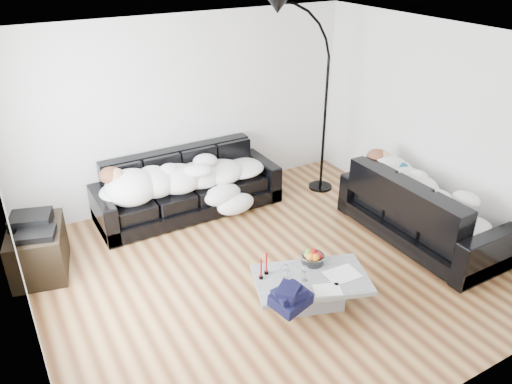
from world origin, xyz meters
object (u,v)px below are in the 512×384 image
sofa_right (422,208)px  floor_lamp (325,111)px  fruit_bowl (313,257)px  stereo (32,224)px  candle_left (261,269)px  wine_glass_b (287,278)px  sleeper_right (425,193)px  wine_glass_a (286,271)px  wine_glass_c (305,273)px  candle_right (266,263)px  shoes (318,274)px  coffee_table (311,291)px  av_cabinet (39,250)px  sofa_back (188,184)px  sleeper_back (188,171)px

sofa_right → floor_lamp: bearing=7.7°
fruit_bowl → floor_lamp: (1.56, 1.94, 0.81)m
stereo → candle_left: bearing=-25.5°
wine_glass_b → floor_lamp: floor_lamp is taller
sleeper_right → fruit_bowl: size_ratio=7.43×
wine_glass_a → wine_glass_c: wine_glass_c is taller
candle_right → shoes: bearing=2.9°
wine_glass_c → fruit_bowl: bearing=39.9°
shoes → coffee_table: bearing=-112.8°
candle_right → wine_glass_c: bearing=-46.6°
sofa_right → wine_glass_a: sofa_right is taller
fruit_bowl → candle_left: candle_left is taller
wine_glass_c → stereo: size_ratio=0.41×
av_cabinet → stereo: (0.00, 0.00, 0.35)m
sofa_back → sleeper_right: (2.28, -2.11, 0.23)m
fruit_bowl → wine_glass_b: size_ratio=1.36×
wine_glass_c → floor_lamp: size_ratio=0.07×
wine_glass_b → wine_glass_c: (0.20, -0.03, -0.00)m
sleeper_right → coffee_table: size_ratio=1.58×
coffee_table → floor_lamp: size_ratio=0.48×
fruit_bowl → sleeper_back: bearing=102.2°
sleeper_right → wine_glass_a: size_ratio=11.42×
sofa_back → sleeper_right: sleeper_right is taller
sleeper_right → av_cabinet: size_ratio=2.20×
floor_lamp → sofa_right: bearing=-58.0°
shoes → floor_lamp: (1.38, 1.82, 1.18)m
sofa_right → candle_left: (-2.42, -0.13, 0.03)m
wine_glass_a → av_cabinet: size_ratio=0.19×
coffee_table → wine_glass_b: (-0.29, 0.03, 0.26)m
sleeper_right → coffee_table: sleeper_right is taller
coffee_table → stereo: size_ratio=2.65×
sofa_back → sofa_right: 3.10m
sofa_back → candle_right: (-0.06, -2.19, 0.05)m
sofa_right → fruit_bowl: size_ratio=8.67×
fruit_bowl → floor_lamp: 2.62m
sleeper_back → shoes: 2.29m
sofa_right → floor_lamp: (-0.24, 1.77, 0.79)m
sofa_right → candle_left: size_ratio=8.91×
sofa_back → wine_glass_a: size_ratio=15.76×
candle_right → stereo: bearing=138.8°
wine_glass_c → stereo: 3.05m
candle_left → shoes: candle_left is taller
coffee_table → candle_right: candle_right is taller
wine_glass_a → coffee_table: bearing=-29.1°
wine_glass_b → wine_glass_c: 0.20m
sleeper_back → sleeper_right: 3.07m
sleeper_back → fruit_bowl: 2.29m
wine_glass_a → candle_left: 0.26m
sofa_back → stereo: bearing=-167.5°
shoes → stereo: 3.25m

